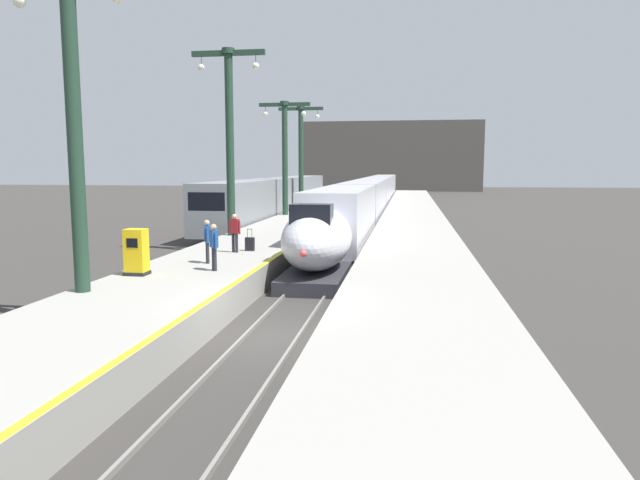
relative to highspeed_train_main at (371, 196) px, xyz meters
name	(u,v)px	position (x,y,z in m)	size (l,w,h in m)	color
ground_plane	(273,337)	(0.00, -41.56, -1.97)	(260.00, 260.00, 0.00)	#33302D
platform_left	(299,227)	(-4.05, -16.81, -1.45)	(4.80, 110.00, 1.05)	gray
platform_right	(413,229)	(4.05, -16.81, -1.45)	(4.80, 110.00, 1.05)	gray
platform_left_safety_stripe	(330,220)	(-1.77, -16.81, -0.92)	(0.20, 107.80, 0.01)	yellow
rail_main_left	(349,230)	(-0.75, -14.06, -1.91)	(0.08, 110.00, 0.12)	slate
rail_main_right	(368,230)	(0.75, -14.06, -1.91)	(0.08, 110.00, 0.12)	slate
rail_secondary_left	(245,228)	(-8.85, -14.06, -1.91)	(0.08, 110.00, 0.12)	slate
rail_secondary_right	(263,229)	(-7.35, -14.06, -1.91)	(0.08, 110.00, 0.12)	slate
highspeed_train_main	(371,196)	(0.00, 0.00, 0.00)	(2.92, 75.25, 3.60)	silver
regional_train_adjacent	(277,197)	(-8.10, -6.34, 0.16)	(2.85, 36.60, 3.80)	gray
station_column_near	(73,100)	(-5.90, -41.27, 4.70)	(4.00, 0.68, 9.36)	#1E3828
station_column_mid	(230,126)	(-5.90, -26.62, 5.02)	(4.00, 0.68, 9.97)	#1E3828
station_column_far	(285,147)	(-5.90, -12.74, 4.38)	(4.00, 0.68, 8.76)	#1E3828
station_column_distant	(301,147)	(-5.90, -6.03, 4.56)	(4.00, 0.68, 9.11)	#1E3828
passenger_near_edge	(235,230)	(-3.78, -32.84, 0.07)	(0.56, 0.31, 1.69)	#23232D
passenger_mid_platform	(207,238)	(-3.98, -35.76, 0.07)	(0.35, 0.53, 1.69)	#23232D
passenger_far_waiting	(214,243)	(-3.18, -37.27, 0.07)	(0.40, 0.48, 1.69)	#23232D
rolling_suitcase	(250,244)	(-3.27, -32.25, -0.62)	(0.40, 0.22, 0.98)	black
ticket_machine_yellow	(136,254)	(-5.55, -38.49, -0.18)	(0.76, 0.62, 1.60)	yellow
terminus_back_wall	(391,156)	(0.00, 60.44, 5.03)	(36.00, 2.00, 14.00)	#4C4742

